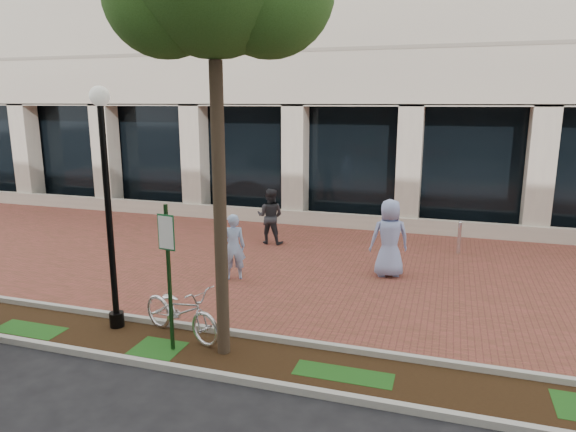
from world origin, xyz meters
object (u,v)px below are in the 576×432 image
(parking_sign, at_px, (168,261))
(pedestrian_left, at_px, (233,247))
(lamppost, at_px, (107,197))
(bollard, at_px, (459,237))
(pedestrian_right, at_px, (389,238))
(locked_bicycle, at_px, (181,311))
(pedestrian_mid, at_px, (270,216))

(parking_sign, height_order, pedestrian_left, parking_sign)
(lamppost, relative_size, bollard, 4.72)
(pedestrian_right, relative_size, bollard, 2.03)
(parking_sign, distance_m, pedestrian_left, 3.91)
(parking_sign, xyz_separation_m, pedestrian_left, (-0.47, 3.79, -0.83))
(pedestrian_left, bearing_deg, bollard, -170.05)
(locked_bicycle, relative_size, bollard, 2.02)
(pedestrian_left, distance_m, pedestrian_mid, 3.39)
(parking_sign, relative_size, pedestrian_mid, 1.53)
(locked_bicycle, xyz_separation_m, pedestrian_left, (-0.36, 3.24, 0.31))
(pedestrian_right, bearing_deg, bollard, -142.66)
(lamppost, distance_m, pedestrian_mid, 6.90)
(parking_sign, distance_m, bollard, 9.25)
(pedestrian_left, height_order, pedestrian_mid, pedestrian_mid)
(lamppost, xyz_separation_m, bollard, (6.40, 7.24, -2.09))
(lamppost, relative_size, pedestrian_mid, 2.65)
(pedestrian_mid, xyz_separation_m, bollard, (5.57, 0.60, -0.37))
(lamppost, bearing_deg, pedestrian_right, 44.75)
(lamppost, xyz_separation_m, pedestrian_right, (4.69, 4.65, -1.60))
(pedestrian_mid, distance_m, bollard, 5.62)
(parking_sign, bearing_deg, pedestrian_right, 67.38)
(parking_sign, relative_size, lamppost, 0.58)
(pedestrian_left, bearing_deg, lamppost, 45.13)
(parking_sign, distance_m, lamppost, 1.86)
(locked_bicycle, bearing_deg, pedestrian_right, -15.50)
(lamppost, height_order, locked_bicycle, lamppost)
(pedestrian_left, bearing_deg, pedestrian_mid, -112.76)
(parking_sign, xyz_separation_m, pedestrian_mid, (-0.70, 7.17, -0.80))
(lamppost, bearing_deg, pedestrian_left, 71.91)
(lamppost, xyz_separation_m, pedestrian_left, (1.06, 3.25, -1.75))
(pedestrian_left, xyz_separation_m, pedestrian_right, (3.63, 1.39, 0.16))
(locked_bicycle, xyz_separation_m, pedestrian_mid, (-0.59, 6.62, 0.35))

